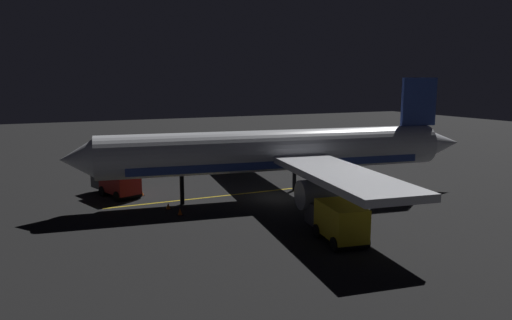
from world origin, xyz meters
TOP-DOWN VIEW (x-y plane):
  - ground_plane at (0.00, 0.00)m, footprint 180.00×180.00m
  - apron_guide_stripe at (2.54, 4.00)m, footprint 0.31×21.01m
  - airliner at (-0.08, -0.59)m, footprint 33.96×36.61m
  - baggage_truck at (6.54, 12.71)m, footprint 6.10×3.82m
  - catering_truck at (-11.74, 1.67)m, footprint 5.91×3.02m
  - ground_crew_worker at (5.94, 13.02)m, footprint 0.40×0.40m
  - traffic_cone_near_left at (-1.86, 9.30)m, footprint 0.50×0.50m
  - traffic_cone_near_right at (0.19, 9.69)m, footprint 0.50×0.50m
  - traffic_cone_under_wing at (5.71, 10.69)m, footprint 0.50×0.50m

SIDE VIEW (x-z plane):
  - ground_plane at x=0.00m, z-range -0.20..0.00m
  - apron_guide_stripe at x=2.54m, z-range 0.00..0.01m
  - traffic_cone_near_left at x=-1.86m, z-range -0.03..0.52m
  - traffic_cone_near_right at x=0.19m, z-range -0.03..0.52m
  - traffic_cone_under_wing at x=5.71m, z-range -0.03..0.52m
  - ground_crew_worker at x=5.94m, z-range 0.02..1.76m
  - baggage_truck at x=6.54m, z-range 0.02..2.50m
  - catering_truck at x=-11.74m, z-range 0.01..2.55m
  - airliner at x=-0.08m, z-range -1.23..9.26m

